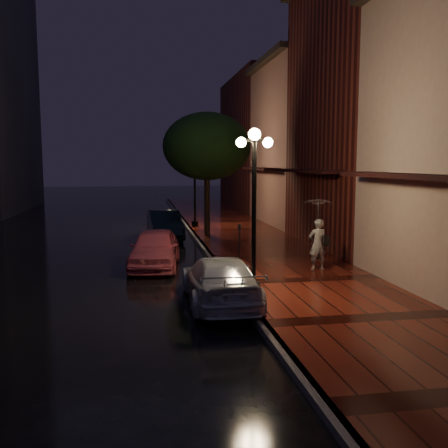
{
  "coord_description": "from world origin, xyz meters",
  "views": [
    {
      "loc": [
        -2.58,
        -17.59,
        3.59
      ],
      "look_at": [
        0.39,
        -0.12,
        1.4
      ],
      "focal_mm": 40.0,
      "sensor_mm": 36.0,
      "label": 1
    }
  ],
  "objects_px": {
    "streetlamp_near": "(254,201)",
    "navy_car": "(165,225)",
    "streetlamp_far": "(195,181)",
    "woman_with_umbrella": "(318,223)",
    "parking_meter": "(240,237)",
    "pink_car": "(155,248)",
    "street_tree": "(207,149)",
    "silver_car": "(220,280)"
  },
  "relations": [
    {
      "from": "streetlamp_near",
      "to": "navy_car",
      "type": "xyz_separation_m",
      "value": [
        -1.78,
        11.02,
        -1.93
      ]
    },
    {
      "from": "streetlamp_far",
      "to": "woman_with_umbrella",
      "type": "bearing_deg",
      "value": -76.77
    },
    {
      "from": "woman_with_umbrella",
      "to": "parking_meter",
      "type": "distance_m",
      "value": 3.38
    },
    {
      "from": "pink_car",
      "to": "navy_car",
      "type": "relative_size",
      "value": 0.97
    },
    {
      "from": "streetlamp_near",
      "to": "street_tree",
      "type": "bearing_deg",
      "value": 88.65
    },
    {
      "from": "streetlamp_near",
      "to": "woman_with_umbrella",
      "type": "xyz_separation_m",
      "value": [
        2.7,
        2.52,
        -0.92
      ]
    },
    {
      "from": "navy_car",
      "to": "street_tree",
      "type": "bearing_deg",
      "value": -4.28
    },
    {
      "from": "street_tree",
      "to": "silver_car",
      "type": "height_order",
      "value": "street_tree"
    },
    {
      "from": "streetlamp_far",
      "to": "pink_car",
      "type": "relative_size",
      "value": 1.09
    },
    {
      "from": "streetlamp_far",
      "to": "pink_car",
      "type": "xyz_separation_m",
      "value": [
        -2.45,
        -9.6,
        -1.93
      ]
    },
    {
      "from": "streetlamp_far",
      "to": "woman_with_umbrella",
      "type": "relative_size",
      "value": 1.86
    },
    {
      "from": "streetlamp_near",
      "to": "woman_with_umbrella",
      "type": "height_order",
      "value": "streetlamp_near"
    },
    {
      "from": "pink_car",
      "to": "navy_car",
      "type": "distance_m",
      "value": 6.65
    },
    {
      "from": "pink_car",
      "to": "silver_car",
      "type": "xyz_separation_m",
      "value": [
        1.5,
        -4.76,
        -0.06
      ]
    },
    {
      "from": "streetlamp_far",
      "to": "navy_car",
      "type": "xyz_separation_m",
      "value": [
        -1.78,
        -2.98,
        -1.93
      ]
    },
    {
      "from": "silver_car",
      "to": "parking_meter",
      "type": "height_order",
      "value": "parking_meter"
    },
    {
      "from": "streetlamp_near",
      "to": "woman_with_umbrella",
      "type": "bearing_deg",
      "value": 43.08
    },
    {
      "from": "streetlamp_near",
      "to": "streetlamp_far",
      "type": "height_order",
      "value": "same"
    },
    {
      "from": "street_tree",
      "to": "woman_with_umbrella",
      "type": "relative_size",
      "value": 2.51
    },
    {
      "from": "streetlamp_near",
      "to": "street_tree",
      "type": "xyz_separation_m",
      "value": [
        0.26,
        10.99,
        1.64
      ]
    },
    {
      "from": "streetlamp_far",
      "to": "street_tree",
      "type": "bearing_deg",
      "value": -85.09
    },
    {
      "from": "pink_car",
      "to": "silver_car",
      "type": "bearing_deg",
      "value": -65.41
    },
    {
      "from": "streetlamp_far",
      "to": "street_tree",
      "type": "relative_size",
      "value": 0.74
    },
    {
      "from": "streetlamp_near",
      "to": "street_tree",
      "type": "height_order",
      "value": "street_tree"
    },
    {
      "from": "streetlamp_far",
      "to": "navy_car",
      "type": "bearing_deg",
      "value": -120.83
    },
    {
      "from": "streetlamp_near",
      "to": "streetlamp_far",
      "type": "relative_size",
      "value": 1.0
    },
    {
      "from": "streetlamp_near",
      "to": "parking_meter",
      "type": "xyz_separation_m",
      "value": [
        0.65,
        5.1,
        -1.72
      ]
    },
    {
      "from": "streetlamp_near",
      "to": "silver_car",
      "type": "relative_size",
      "value": 1.02
    },
    {
      "from": "streetlamp_far",
      "to": "parking_meter",
      "type": "distance_m",
      "value": 9.09
    },
    {
      "from": "navy_car",
      "to": "silver_car",
      "type": "distance_m",
      "value": 11.4
    },
    {
      "from": "woman_with_umbrella",
      "to": "parking_meter",
      "type": "height_order",
      "value": "woman_with_umbrella"
    },
    {
      "from": "woman_with_umbrella",
      "to": "parking_meter",
      "type": "xyz_separation_m",
      "value": [
        -2.05,
        2.57,
        -0.79
      ]
    },
    {
      "from": "streetlamp_far",
      "to": "parking_meter",
      "type": "bearing_deg",
      "value": -85.82
    },
    {
      "from": "pink_car",
      "to": "woman_with_umbrella",
      "type": "relative_size",
      "value": 1.7
    },
    {
      "from": "parking_meter",
      "to": "streetlamp_near",
      "type": "bearing_deg",
      "value": -74.86
    },
    {
      "from": "streetlamp_near",
      "to": "parking_meter",
      "type": "distance_m",
      "value": 5.42
    },
    {
      "from": "streetlamp_far",
      "to": "pink_car",
      "type": "distance_m",
      "value": 10.09
    },
    {
      "from": "streetlamp_far",
      "to": "street_tree",
      "type": "xyz_separation_m",
      "value": [
        0.26,
        -3.01,
        1.64
      ]
    },
    {
      "from": "woman_with_umbrella",
      "to": "parking_meter",
      "type": "relative_size",
      "value": 1.91
    },
    {
      "from": "street_tree",
      "to": "parking_meter",
      "type": "bearing_deg",
      "value": -86.2
    },
    {
      "from": "streetlamp_near",
      "to": "pink_car",
      "type": "distance_m",
      "value": 5.39
    },
    {
      "from": "silver_car",
      "to": "woman_with_umbrella",
      "type": "distance_m",
      "value": 4.77
    }
  ]
}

